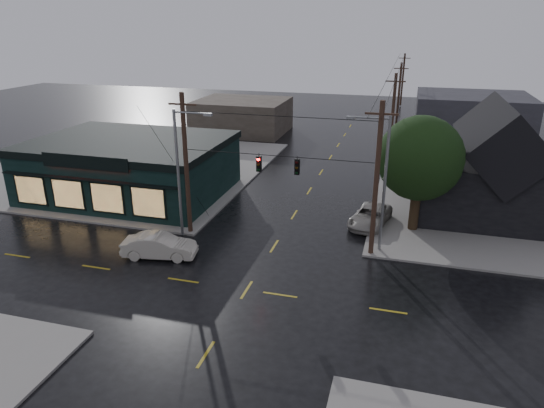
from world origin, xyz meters
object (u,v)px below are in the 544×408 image
(utility_pole_nw, at_px, (191,233))
(suv_silver, at_px, (370,216))
(corner_tree, at_px, (420,159))
(sedan_cream, at_px, (159,246))
(utility_pole_ne, at_px, (370,255))

(utility_pole_nw, xyz_separation_m, suv_silver, (12.50, 5.02, 0.71))
(corner_tree, height_order, utility_pole_nw, corner_tree)
(sedan_cream, xyz_separation_m, suv_silver, (12.80, 9.10, -0.08))
(utility_pole_ne, distance_m, suv_silver, 5.09)
(suv_silver, bearing_deg, utility_pole_ne, -73.08)
(utility_pole_nw, distance_m, sedan_cream, 4.17)
(utility_pole_nw, bearing_deg, utility_pole_ne, 0.00)
(utility_pole_nw, xyz_separation_m, sedan_cream, (-0.30, -4.08, 0.79))
(utility_pole_ne, bearing_deg, utility_pole_nw, 180.00)
(utility_pole_nw, relative_size, utility_pole_ne, 1.00)
(utility_pole_nw, distance_m, utility_pole_ne, 13.00)
(utility_pole_nw, bearing_deg, sedan_cream, -94.17)
(utility_pole_ne, bearing_deg, sedan_cream, -162.93)
(corner_tree, bearing_deg, sedan_cream, -150.61)
(suv_silver, bearing_deg, utility_pole_nw, -146.89)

